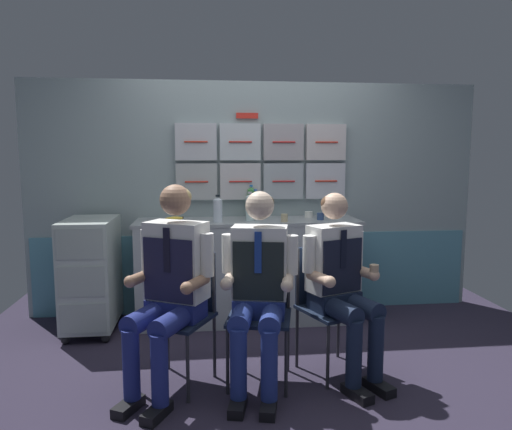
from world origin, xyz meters
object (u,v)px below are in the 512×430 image
(folding_chair_by_counter, at_px, (326,294))
(water_bottle_tall, at_px, (250,207))
(crew_member_right, at_px, (258,282))
(crew_member_by_counter, at_px, (341,278))
(espresso_cup_small, at_px, (284,218))
(folding_chair_right, at_px, (261,300))
(snack_banana, at_px, (174,219))
(crew_member_left, at_px, (170,278))
(folding_chair_left, at_px, (184,302))
(service_trolley, at_px, (91,272))

(folding_chair_by_counter, relative_size, water_bottle_tall, 3.38)
(crew_member_right, bearing_deg, crew_member_by_counter, 9.21)
(espresso_cup_small, bearing_deg, folding_chair_by_counter, -80.40)
(folding_chair_right, distance_m, snack_banana, 1.33)
(folding_chair_right, xyz_separation_m, folding_chair_by_counter, (0.47, 0.08, 0.00))
(folding_chair_right, distance_m, water_bottle_tall, 1.17)
(folding_chair_right, distance_m, folding_chair_by_counter, 0.47)
(espresso_cup_small, bearing_deg, crew_member_by_counter, -78.49)
(crew_member_left, bearing_deg, folding_chair_left, 62.52)
(folding_chair_right, bearing_deg, crew_member_right, -102.28)
(water_bottle_tall, height_order, espresso_cup_small, water_bottle_tall)
(crew_member_left, relative_size, espresso_cup_small, 19.40)
(crew_member_left, height_order, snack_banana, crew_member_left)
(folding_chair_right, relative_size, snack_banana, 4.94)
(service_trolley, xyz_separation_m, folding_chair_right, (1.32, -0.97, 0.01))
(crew_member_left, distance_m, crew_member_right, 0.55)
(service_trolley, xyz_separation_m, crew_member_left, (0.73, -1.09, 0.21))
(service_trolley, distance_m, folding_chair_by_counter, 1.99)
(folding_chair_right, xyz_separation_m, crew_member_by_counter, (0.53, -0.07, 0.15))
(crew_member_right, relative_size, folding_chair_by_counter, 1.48)
(espresso_cup_small, bearing_deg, service_trolley, 179.59)
(crew_member_by_counter, bearing_deg, crew_member_left, -177.03)
(crew_member_by_counter, bearing_deg, snack_banana, 134.76)
(service_trolley, relative_size, folding_chair_by_counter, 1.13)
(water_bottle_tall, bearing_deg, crew_member_left, -117.38)
(service_trolley, relative_size, crew_member_right, 0.76)
(espresso_cup_small, bearing_deg, snack_banana, 171.36)
(crew_member_by_counter, bearing_deg, folding_chair_right, 172.75)
(crew_member_right, bearing_deg, crew_member_left, 176.50)
(crew_member_by_counter, bearing_deg, folding_chair_by_counter, 111.83)
(water_bottle_tall, bearing_deg, folding_chair_by_counter, -65.95)
(folding_chair_left, distance_m, espresso_cup_small, 1.32)
(folding_chair_by_counter, distance_m, snack_banana, 1.55)
(crew_member_by_counter, xyz_separation_m, snack_banana, (-1.16, 1.17, 0.26))
(crew_member_left, relative_size, crew_member_right, 1.04)
(crew_member_right, bearing_deg, folding_chair_left, 159.91)
(crew_member_left, bearing_deg, service_trolley, 123.92)
(folding_chair_left, xyz_separation_m, crew_member_left, (-0.07, -0.14, 0.20))
(folding_chair_right, height_order, espresso_cup_small, espresso_cup_small)
(folding_chair_left, height_order, crew_member_left, crew_member_left)
(service_trolley, relative_size, folding_chair_right, 1.13)
(folding_chair_left, height_order, crew_member_by_counter, crew_member_by_counter)
(service_trolley, distance_m, folding_chair_left, 1.25)
(folding_chair_right, xyz_separation_m, crew_member_right, (-0.03, -0.16, 0.17))
(crew_member_left, distance_m, folding_chair_right, 0.63)
(crew_member_right, relative_size, espresso_cup_small, 18.73)
(water_bottle_tall, bearing_deg, folding_chair_right, -91.66)
(folding_chair_by_counter, distance_m, crew_member_by_counter, 0.22)
(folding_chair_right, bearing_deg, crew_member_by_counter, -7.25)
(snack_banana, bearing_deg, folding_chair_left, -83.58)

